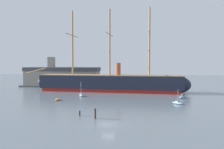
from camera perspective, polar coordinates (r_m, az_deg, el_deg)
ground_plane at (r=44.96m, az=-0.97°, el=-12.98°), size 400.00×400.00×0.00m
tall_ship at (r=95.42m, az=-0.62°, el=-2.17°), size 74.67×17.65×35.90m
dinghy_mid_left at (r=75.03m, az=-14.05°, el=-6.38°), size 1.37×2.94×0.68m
sailboat_mid_right at (r=69.40m, az=16.74°, el=-7.12°), size 3.19×3.31×4.61m
sailboat_alongside_bow at (r=83.13m, az=-8.11°, el=-5.35°), size 2.80×4.27×5.37m
motorboat_alongside_stern at (r=81.42m, az=17.86°, el=-5.59°), size 3.04×3.62×1.43m
dinghy_far_left at (r=103.99m, az=-12.03°, el=-3.80°), size 1.82×2.90×0.64m
mooring_piling_nearest at (r=52.47m, az=-8.47°, el=-10.02°), size 0.37×0.37×1.21m
mooring_piling_left_pair at (r=49.30m, az=-4.43°, el=-10.18°), size 0.42×0.42×2.31m
dockside_warehouse_left at (r=122.01m, az=-12.81°, el=-0.55°), size 43.23×14.62×15.96m
seagull_in_flight at (r=60.03m, az=9.15°, el=2.51°), size 0.98×0.89×0.13m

